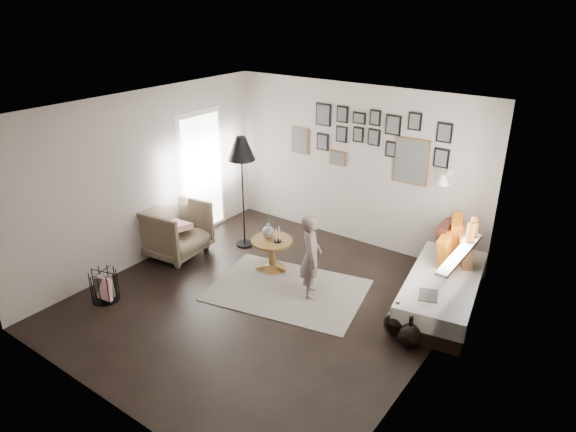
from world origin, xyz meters
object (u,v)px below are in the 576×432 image
Objects in this scene: armchair at (174,230)px; floor_lamp at (241,153)px; pedestal_table at (272,256)px; vase at (268,230)px; demijohn_small at (409,336)px; daybed at (445,284)px; magazine_basket at (104,286)px; demijohn_large at (396,323)px; child at (311,256)px.

floor_lamp reaches higher than armchair.
floor_lamp reaches higher than pedestal_table.
demijohn_small is at bearing -12.71° from vase.
armchair is at bearing 179.39° from demijohn_small.
vase is 0.21× the size of daybed.
demijohn_large is (3.55, 1.57, -0.04)m from magazine_basket.
armchair is 1.53m from magazine_basket.
magazine_basket is 0.94× the size of demijohn_large.
floor_lamp is at bearing 155.47° from vase.
daybed is 4.58m from magazine_basket.
demijohn_small is at bearing -27.65° from demijohn_large.
child is (0.87, -0.27, 0.37)m from pedestal_table.
pedestal_table is 0.34× the size of floor_lamp.
demijohn_small is (0.23, -0.12, -0.02)m from demijohn_large.
pedestal_table is 1.48× the size of demijohn_small.
vase reaches higher than pedestal_table.
armchair is 0.78× the size of child.
demijohn_large is (3.77, 0.08, -0.24)m from armchair.
child is (-1.35, 0.16, 0.42)m from demijohn_large.
demijohn_small is (0.00, -1.14, -0.14)m from daybed.
pedestal_table reaches higher than magazine_basket.
child is (1.73, -0.64, -0.99)m from floor_lamp.
pedestal_table is at bearing 167.34° from demijohn_small.
floor_lamp is at bearing 164.36° from demijohn_small.
floor_lamp is 2.09m from child.
armchair is at bearing -174.10° from daybed.
child reaches higher than magazine_basket.
demijohn_small is (4.00, -0.04, -0.26)m from armchair.
floor_lamp reaches higher than daybed.
armchair reaches higher than magazine_basket.
pedestal_table is 0.67× the size of armchair.
floor_lamp is (-0.86, 0.38, 1.36)m from pedestal_table.
pedestal_table is 2.52m from daybed.
vase is 0.96× the size of demijohn_large.
armchair is (-1.47, -0.53, -0.20)m from vase.
vase is 1.06× the size of demijohn_small.
magazine_basket is (-0.47, -2.38, -1.37)m from floor_lamp.
floor_lamp is 1.54× the size of child.
demijohn_large is 0.26m from demijohn_small.
magazine_basket is (0.23, -1.49, -0.21)m from armchair.
pedestal_table is 2.40m from magazine_basket.
magazine_basket is (-1.25, -2.02, -0.41)m from vase.
demijohn_large is at bearing -11.07° from vase.
child reaches higher than demijohn_large.
child is at bearing -20.44° from floor_lamp.
demijohn_large reaches higher than demijohn_small.
demijohn_large is at bearing 23.91° from magazine_basket.
floor_lamp is 3.98× the size of demijohn_large.
armchair is at bearing -128.14° from floor_lamp.
demijohn_small is (3.77, 1.45, -0.06)m from magazine_basket.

